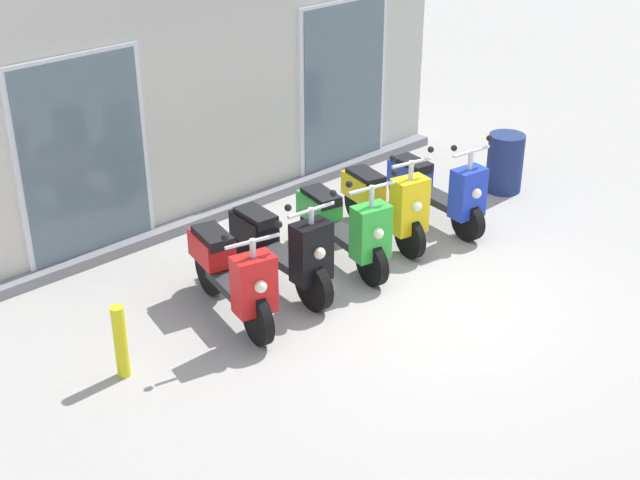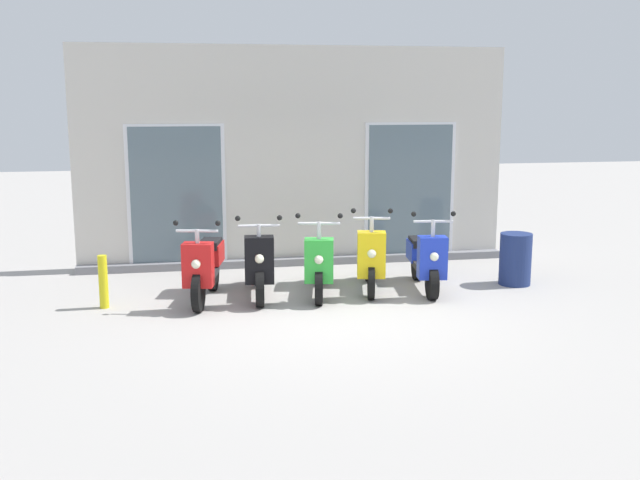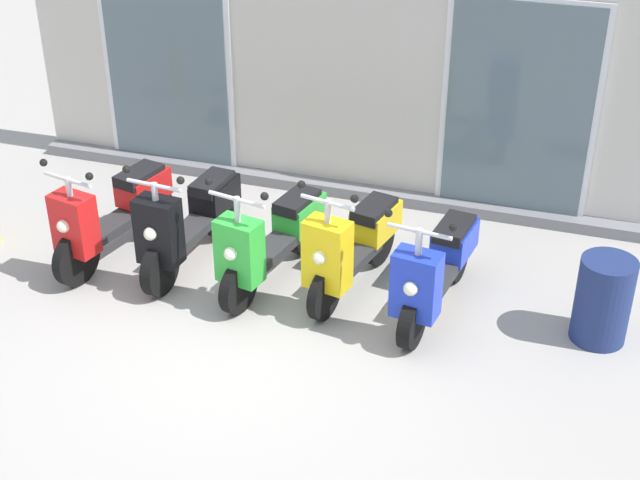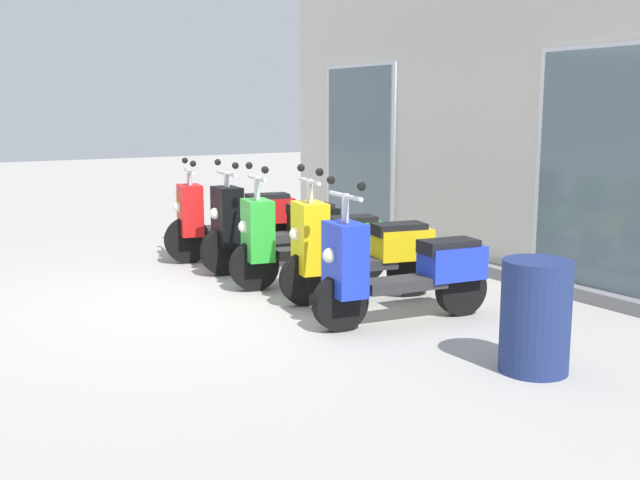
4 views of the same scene
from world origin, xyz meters
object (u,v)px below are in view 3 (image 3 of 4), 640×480
(scooter_yellow, at_px, (352,244))
(scooter_blue, at_px, (436,269))
(scooter_red, at_px, (112,213))
(scooter_green, at_px, (272,238))
(scooter_black, at_px, (189,221))
(trash_bin, at_px, (603,300))

(scooter_yellow, height_order, scooter_blue, scooter_yellow)
(scooter_red, bearing_deg, scooter_yellow, 3.68)
(scooter_yellow, relative_size, scooter_blue, 0.95)
(scooter_red, relative_size, scooter_blue, 1.00)
(scooter_green, bearing_deg, scooter_blue, -1.01)
(scooter_black, distance_m, trash_bin, 3.76)
(trash_bin, bearing_deg, scooter_red, -178.84)
(scooter_red, bearing_deg, trash_bin, 1.16)
(scooter_yellow, relative_size, trash_bin, 1.99)
(scooter_black, relative_size, scooter_green, 1.02)
(scooter_red, xyz_separation_m, scooter_green, (1.57, 0.08, -0.03))
(scooter_red, distance_m, scooter_black, 0.74)
(scooter_red, relative_size, scooter_green, 0.98)
(scooter_black, xyz_separation_m, scooter_green, (0.84, -0.04, -0.01))
(scooter_black, distance_m, scooter_green, 0.84)
(scooter_yellow, height_order, trash_bin, scooter_yellow)
(scooter_red, height_order, scooter_yellow, scooter_yellow)
(scooter_blue, bearing_deg, scooter_yellow, 172.75)
(scooter_yellow, bearing_deg, scooter_red, -176.32)
(scooter_red, relative_size, scooter_black, 0.96)
(scooter_green, relative_size, scooter_yellow, 1.07)
(scooter_black, bearing_deg, trash_bin, -0.45)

